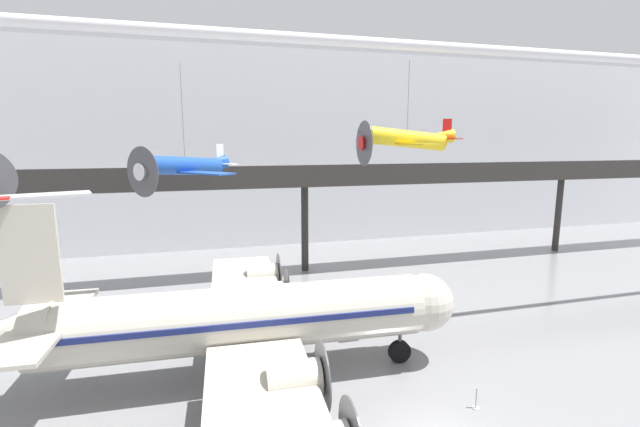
# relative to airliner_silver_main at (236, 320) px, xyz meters

# --- Properties ---
(hangar_back_wall) EXTENTS (140.00, 3.00, 23.34)m
(hangar_back_wall) POSITION_rel_airliner_silver_main_xyz_m (8.00, 30.97, 8.18)
(hangar_back_wall) COLOR silver
(hangar_back_wall) RESTS_ON ground
(mezzanine_walkway) EXTENTS (110.00, 3.20, 10.57)m
(mezzanine_walkway) POSITION_rel_airliner_silver_main_xyz_m (8.00, 17.49, 5.40)
(mezzanine_walkway) COLOR #2D2B28
(mezzanine_walkway) RESTS_ON ground
(ceiling_truss_beam) EXTENTS (120.00, 0.60, 0.60)m
(ceiling_truss_beam) POSITION_rel_airliner_silver_main_xyz_m (8.00, 2.25, 14.71)
(ceiling_truss_beam) COLOR silver
(airliner_silver_main) EXTENTS (25.15, 28.59, 9.92)m
(airliner_silver_main) POSITION_rel_airliner_silver_main_xyz_m (0.00, 0.00, 0.00)
(airliner_silver_main) COLOR beige
(airliner_silver_main) RESTS_ON ground
(suspended_plane_yellow_lowwing) EXTENTS (6.78, 8.29, 6.81)m
(suspended_plane_yellow_lowwing) POSITION_rel_airliner_silver_main_xyz_m (12.02, 5.17, 9.34)
(suspended_plane_yellow_lowwing) COLOR yellow
(suspended_plane_blue_trainer) EXTENTS (7.61, 7.75, 8.66)m
(suspended_plane_blue_trainer) POSITION_rel_airliner_silver_main_xyz_m (-2.54, 9.74, 7.49)
(suspended_plane_blue_trainer) COLOR #1E4CAD
(stanchion_barrier) EXTENTS (0.36, 0.36, 1.08)m
(stanchion_barrier) POSITION_rel_airliner_silver_main_xyz_m (10.88, -5.38, -3.17)
(stanchion_barrier) COLOR #B2B5BA
(stanchion_barrier) RESTS_ON ground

